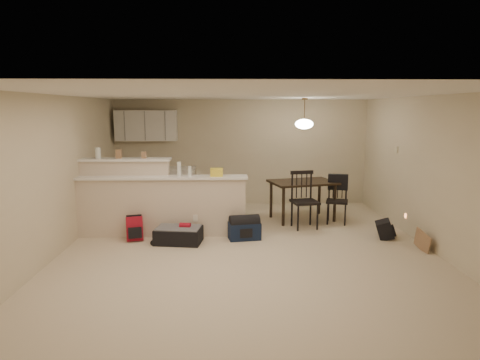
{
  "coord_description": "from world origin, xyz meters",
  "views": [
    {
      "loc": [
        -0.3,
        -6.69,
        2.29
      ],
      "look_at": [
        -0.1,
        0.7,
        1.05
      ],
      "focal_mm": 32.0,
      "sensor_mm": 36.0,
      "label": 1
    }
  ],
  "objects_px": {
    "dining_chair_near": "(305,200)",
    "black_daypack": "(385,230)",
    "navy_duffel": "(244,231)",
    "suitcase": "(179,235)",
    "dining_table": "(303,186)",
    "dining_chair_far": "(337,200)",
    "red_backpack": "(135,229)",
    "pendant_lamp": "(304,124)"
  },
  "relations": [
    {
      "from": "dining_chair_near",
      "to": "navy_duffel",
      "type": "height_order",
      "value": "dining_chair_near"
    },
    {
      "from": "suitcase",
      "to": "dining_chair_far",
      "type": "bearing_deg",
      "value": 29.55
    },
    {
      "from": "dining_chair_far",
      "to": "suitcase",
      "type": "distance_m",
      "value": 3.29
    },
    {
      "from": "dining_table",
      "to": "red_backpack",
      "type": "xyz_separation_m",
      "value": [
        -3.18,
        -1.35,
        -0.5
      ]
    },
    {
      "from": "dining_chair_near",
      "to": "suitcase",
      "type": "xyz_separation_m",
      "value": [
        -2.33,
        -0.87,
        -0.42
      ]
    },
    {
      "from": "pendant_lamp",
      "to": "suitcase",
      "type": "xyz_separation_m",
      "value": [
        -2.4,
        -1.51,
        -1.86
      ]
    },
    {
      "from": "suitcase",
      "to": "navy_duffel",
      "type": "xyz_separation_m",
      "value": [
        1.14,
        0.18,
        0.02
      ]
    },
    {
      "from": "navy_duffel",
      "to": "black_daypack",
      "type": "xyz_separation_m",
      "value": [
        2.51,
        0.0,
        0.0
      ]
    },
    {
      "from": "dining_table",
      "to": "dining_chair_near",
      "type": "height_order",
      "value": "dining_chair_near"
    },
    {
      "from": "red_backpack",
      "to": "pendant_lamp",
      "type": "bearing_deg",
      "value": 7.87
    },
    {
      "from": "dining_chair_near",
      "to": "navy_duffel",
      "type": "xyz_separation_m",
      "value": [
        -1.19,
        -0.69,
        -0.4
      ]
    },
    {
      "from": "dining_chair_far",
      "to": "red_backpack",
      "type": "bearing_deg",
      "value": -148.75
    },
    {
      "from": "red_backpack",
      "to": "suitcase",
      "type": "bearing_deg",
      "value": -27.06
    },
    {
      "from": "dining_table",
      "to": "navy_duffel",
      "type": "xyz_separation_m",
      "value": [
        -1.25,
        -1.34,
        -0.56
      ]
    },
    {
      "from": "black_daypack",
      "to": "dining_chair_far",
      "type": "bearing_deg",
      "value": 46.03
    },
    {
      "from": "dining_chair_far",
      "to": "suitcase",
      "type": "relative_size",
      "value": 1.23
    },
    {
      "from": "pendant_lamp",
      "to": "black_daypack",
      "type": "bearing_deg",
      "value": -46.87
    },
    {
      "from": "suitcase",
      "to": "black_daypack",
      "type": "relative_size",
      "value": 2.21
    },
    {
      "from": "dining_table",
      "to": "red_backpack",
      "type": "height_order",
      "value": "dining_table"
    },
    {
      "from": "dining_chair_near",
      "to": "red_backpack",
      "type": "bearing_deg",
      "value": -177.77
    },
    {
      "from": "navy_duffel",
      "to": "dining_chair_far",
      "type": "bearing_deg",
      "value": 18.51
    },
    {
      "from": "dining_chair_far",
      "to": "suitcase",
      "type": "height_order",
      "value": "dining_chair_far"
    },
    {
      "from": "black_daypack",
      "to": "suitcase",
      "type": "bearing_deg",
      "value": 108.21
    },
    {
      "from": "navy_duffel",
      "to": "black_daypack",
      "type": "height_order",
      "value": "black_daypack"
    },
    {
      "from": "pendant_lamp",
      "to": "suitcase",
      "type": "relative_size",
      "value": 0.8
    },
    {
      "from": "dining_chair_near",
      "to": "dining_chair_far",
      "type": "xyz_separation_m",
      "value": [
        0.71,
        0.33,
        -0.07
      ]
    },
    {
      "from": "dining_chair_near",
      "to": "black_daypack",
      "type": "relative_size",
      "value": 3.12
    },
    {
      "from": "dining_chair_near",
      "to": "red_backpack",
      "type": "xyz_separation_m",
      "value": [
        -3.12,
        -0.7,
        -0.34
      ]
    },
    {
      "from": "pendant_lamp",
      "to": "dining_chair_near",
      "type": "distance_m",
      "value": 1.58
    },
    {
      "from": "navy_duffel",
      "to": "dining_table",
      "type": "bearing_deg",
      "value": 36.99
    },
    {
      "from": "suitcase",
      "to": "navy_duffel",
      "type": "distance_m",
      "value": 1.15
    },
    {
      "from": "dining_chair_near",
      "to": "suitcase",
      "type": "relative_size",
      "value": 1.42
    },
    {
      "from": "suitcase",
      "to": "red_backpack",
      "type": "height_order",
      "value": "red_backpack"
    },
    {
      "from": "dining_chair_far",
      "to": "black_daypack",
      "type": "distance_m",
      "value": 1.24
    },
    {
      "from": "dining_table",
      "to": "dining_chair_near",
      "type": "bearing_deg",
      "value": -110.67
    },
    {
      "from": "dining_table",
      "to": "navy_duffel",
      "type": "distance_m",
      "value": 1.92
    },
    {
      "from": "suitcase",
      "to": "navy_duffel",
      "type": "relative_size",
      "value": 1.4
    },
    {
      "from": "black_daypack",
      "to": "navy_duffel",
      "type": "bearing_deg",
      "value": 105.45
    },
    {
      "from": "dining_chair_far",
      "to": "dining_chair_near",
      "type": "bearing_deg",
      "value": -138.77
    },
    {
      "from": "dining_chair_far",
      "to": "navy_duffel",
      "type": "xyz_separation_m",
      "value": [
        -1.9,
        -1.03,
        -0.33
      ]
    },
    {
      "from": "dining_table",
      "to": "dining_chair_near",
      "type": "xyz_separation_m",
      "value": [
        -0.07,
        -0.65,
        -0.16
      ]
    },
    {
      "from": "dining_chair_near",
      "to": "dining_table",
      "type": "bearing_deg",
      "value": 73.7
    }
  ]
}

